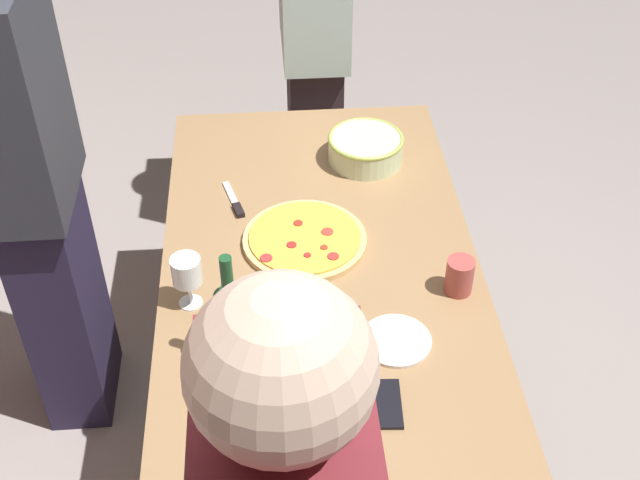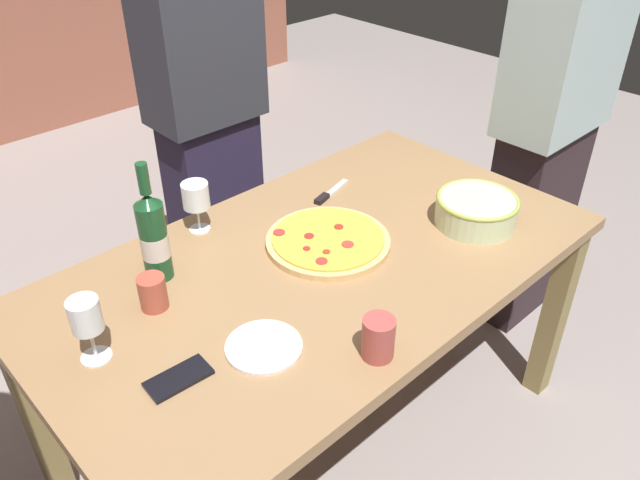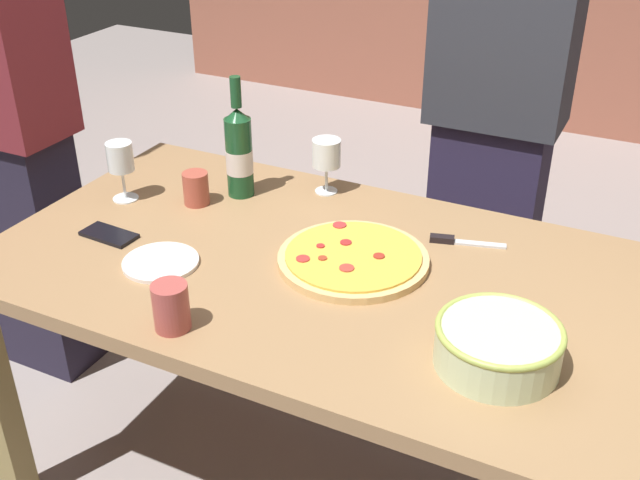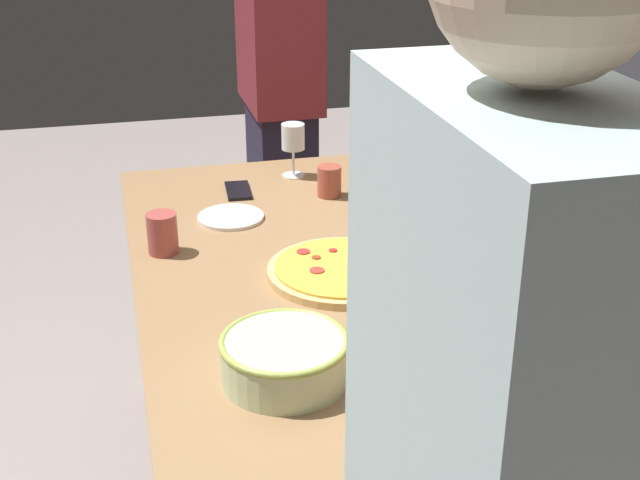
{
  "view_description": "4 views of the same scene",
  "coord_description": "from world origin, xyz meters",
  "px_view_note": "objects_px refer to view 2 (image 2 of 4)",
  "views": [
    {
      "loc": [
        -1.76,
        0.14,
        2.32
      ],
      "look_at": [
        0.0,
        0.0,
        0.82
      ],
      "focal_mm": 46.48,
      "sensor_mm": 36.0,
      "label": 1
    },
    {
      "loc": [
        -0.98,
        -1.04,
        1.78
      ],
      "look_at": [
        0.0,
        0.0,
        0.82
      ],
      "focal_mm": 35.12,
      "sensor_mm": 36.0,
      "label": 2
    },
    {
      "loc": [
        0.69,
        -1.4,
        1.7
      ],
      "look_at": [
        0.0,
        0.0,
        0.82
      ],
      "focal_mm": 42.88,
      "sensor_mm": 36.0,
      "label": 3
    },
    {
      "loc": [
        1.85,
        -0.46,
        1.67
      ],
      "look_at": [
        0.0,
        0.0,
        0.82
      ],
      "focal_mm": 48.61,
      "sensor_mm": 36.0,
      "label": 4
    }
  ],
  "objects_px": {
    "pizza": "(328,241)",
    "cup_amber": "(378,338)",
    "dining_table": "(320,285)",
    "wine_glass_near_pizza": "(196,198)",
    "cup_ceramic": "(153,292)",
    "cell_phone": "(179,378)",
    "wine_glass_by_bottle": "(86,318)",
    "serving_bowl": "(476,209)",
    "side_plate": "(264,347)",
    "pizza_knife": "(328,194)",
    "person_host": "(206,108)",
    "wine_bottle": "(154,236)",
    "person_guest_left": "(551,122)"
  },
  "relations": [
    {
      "from": "cup_amber",
      "to": "cup_ceramic",
      "type": "relative_size",
      "value": 1.15
    },
    {
      "from": "cup_amber",
      "to": "wine_glass_near_pizza",
      "type": "bearing_deg",
      "value": 89.57
    },
    {
      "from": "pizza",
      "to": "person_guest_left",
      "type": "xyz_separation_m",
      "value": [
        1.04,
        -0.1,
        0.09
      ]
    },
    {
      "from": "dining_table",
      "to": "serving_bowl",
      "type": "distance_m",
      "value": 0.53
    },
    {
      "from": "cup_ceramic",
      "to": "person_guest_left",
      "type": "distance_m",
      "value": 1.57
    },
    {
      "from": "cell_phone",
      "to": "pizza_knife",
      "type": "relative_size",
      "value": 0.77
    },
    {
      "from": "side_plate",
      "to": "person_host",
      "type": "relative_size",
      "value": 0.1
    },
    {
      "from": "pizza",
      "to": "cup_amber",
      "type": "relative_size",
      "value": 3.46
    },
    {
      "from": "serving_bowl",
      "to": "wine_glass_near_pizza",
      "type": "xyz_separation_m",
      "value": [
        -0.63,
        0.55,
        0.06
      ]
    },
    {
      "from": "cup_amber",
      "to": "cell_phone",
      "type": "relative_size",
      "value": 0.73
    },
    {
      "from": "wine_glass_by_bottle",
      "to": "pizza",
      "type": "bearing_deg",
      "value": -2.75
    },
    {
      "from": "wine_glass_by_bottle",
      "to": "pizza_knife",
      "type": "bearing_deg",
      "value": 10.55
    },
    {
      "from": "person_guest_left",
      "to": "pizza_knife",
      "type": "bearing_deg",
      "value": -16.48
    },
    {
      "from": "serving_bowl",
      "to": "person_guest_left",
      "type": "distance_m",
      "value": 0.65
    },
    {
      "from": "side_plate",
      "to": "pizza_knife",
      "type": "xyz_separation_m",
      "value": [
        0.6,
        0.41,
        0.0
      ]
    },
    {
      "from": "side_plate",
      "to": "cup_ceramic",
      "type": "bearing_deg",
      "value": 108.79
    },
    {
      "from": "cell_phone",
      "to": "pizza_knife",
      "type": "bearing_deg",
      "value": -62.32
    },
    {
      "from": "person_guest_left",
      "to": "serving_bowl",
      "type": "bearing_deg",
      "value": 14.29
    },
    {
      "from": "side_plate",
      "to": "cell_phone",
      "type": "height_order",
      "value": "same"
    },
    {
      "from": "dining_table",
      "to": "pizza",
      "type": "relative_size",
      "value": 4.42
    },
    {
      "from": "wine_glass_near_pizza",
      "to": "person_guest_left",
      "type": "distance_m",
      "value": 1.34
    },
    {
      "from": "pizza_knife",
      "to": "person_host",
      "type": "bearing_deg",
      "value": 96.69
    },
    {
      "from": "wine_glass_near_pizza",
      "to": "cell_phone",
      "type": "distance_m",
      "value": 0.62
    },
    {
      "from": "cup_amber",
      "to": "pizza_knife",
      "type": "relative_size",
      "value": 0.56
    },
    {
      "from": "cup_ceramic",
      "to": "cell_phone",
      "type": "relative_size",
      "value": 0.63
    },
    {
      "from": "wine_glass_by_bottle",
      "to": "cell_phone",
      "type": "relative_size",
      "value": 1.16
    },
    {
      "from": "cup_amber",
      "to": "cell_phone",
      "type": "distance_m",
      "value": 0.45
    },
    {
      "from": "side_plate",
      "to": "cell_phone",
      "type": "distance_m",
      "value": 0.21
    },
    {
      "from": "wine_bottle",
      "to": "wine_glass_by_bottle",
      "type": "xyz_separation_m",
      "value": [
        -0.27,
        -0.17,
        -0.01
      ]
    },
    {
      "from": "pizza",
      "to": "person_host",
      "type": "height_order",
      "value": "person_host"
    },
    {
      "from": "dining_table",
      "to": "wine_glass_by_bottle",
      "type": "bearing_deg",
      "value": 173.46
    },
    {
      "from": "dining_table",
      "to": "pizza",
      "type": "xyz_separation_m",
      "value": [
        0.07,
        0.04,
        0.11
      ]
    },
    {
      "from": "dining_table",
      "to": "cell_phone",
      "type": "xyz_separation_m",
      "value": [
        -0.54,
        -0.12,
        0.1
      ]
    },
    {
      "from": "wine_glass_near_pizza",
      "to": "cup_amber",
      "type": "xyz_separation_m",
      "value": [
        -0.01,
        -0.73,
        -0.06
      ]
    },
    {
      "from": "person_host",
      "to": "wine_bottle",
      "type": "bearing_deg",
      "value": -31.04
    },
    {
      "from": "pizza",
      "to": "wine_glass_near_pizza",
      "type": "relative_size",
      "value": 2.31
    },
    {
      "from": "side_plate",
      "to": "pizza_knife",
      "type": "height_order",
      "value": "pizza_knife"
    },
    {
      "from": "pizza",
      "to": "serving_bowl",
      "type": "xyz_separation_m",
      "value": [
        0.41,
        -0.23,
        0.04
      ]
    },
    {
      "from": "serving_bowl",
      "to": "side_plate",
      "type": "height_order",
      "value": "serving_bowl"
    },
    {
      "from": "dining_table",
      "to": "wine_glass_near_pizza",
      "type": "height_order",
      "value": "wine_glass_near_pizza"
    },
    {
      "from": "pizza_knife",
      "to": "person_guest_left",
      "type": "distance_m",
      "value": 0.9
    },
    {
      "from": "pizza_knife",
      "to": "person_host",
      "type": "xyz_separation_m",
      "value": [
        -0.07,
        0.57,
        0.15
      ]
    },
    {
      "from": "wine_glass_by_bottle",
      "to": "cup_ceramic",
      "type": "height_order",
      "value": "wine_glass_by_bottle"
    },
    {
      "from": "dining_table",
      "to": "side_plate",
      "type": "relative_size",
      "value": 8.79
    },
    {
      "from": "dining_table",
      "to": "pizza_knife",
      "type": "xyz_separation_m",
      "value": [
        0.26,
        0.24,
        0.1
      ]
    },
    {
      "from": "cup_ceramic",
      "to": "side_plate",
      "type": "bearing_deg",
      "value": -71.21
    },
    {
      "from": "wine_glass_by_bottle",
      "to": "cup_amber",
      "type": "relative_size",
      "value": 1.6
    },
    {
      "from": "wine_glass_near_pizza",
      "to": "cup_ceramic",
      "type": "relative_size",
      "value": 1.72
    },
    {
      "from": "serving_bowl",
      "to": "person_host",
      "type": "relative_size",
      "value": 0.14
    },
    {
      "from": "wine_bottle",
      "to": "cup_ceramic",
      "type": "height_order",
      "value": "wine_bottle"
    }
  ]
}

